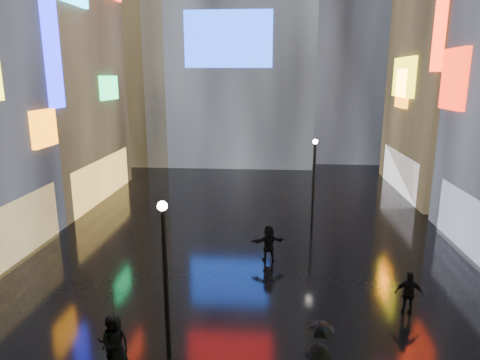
# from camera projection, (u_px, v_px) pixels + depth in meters

# --- Properties ---
(ground) EXTENTS (140.00, 140.00, 0.00)m
(ground) POSITION_uv_depth(u_px,v_px,m) (251.00, 231.00, 24.72)
(ground) COLOR black
(ground) RESTS_ON ground
(building_left_far) EXTENTS (10.28, 12.00, 22.00)m
(building_left_far) POSITION_uv_depth(u_px,v_px,m) (23.00, 42.00, 29.14)
(building_left_far) COLOR black
(building_left_far) RESTS_ON ground
(tower_flank_left) EXTENTS (10.00, 10.00, 26.00)m
(tower_flank_left) POSITION_uv_depth(u_px,v_px,m) (127.00, 34.00, 44.02)
(tower_flank_left) COLOR black
(tower_flank_left) RESTS_ON ground
(lamp_near) EXTENTS (0.30, 0.30, 5.20)m
(lamp_near) POSITION_uv_depth(u_px,v_px,m) (165.00, 272.00, 12.95)
(lamp_near) COLOR black
(lamp_near) RESTS_ON ground
(lamp_far) EXTENTS (0.30, 0.30, 5.20)m
(lamp_far) POSITION_uv_depth(u_px,v_px,m) (314.00, 177.00, 25.20)
(lamp_far) COLOR black
(lamp_far) RESTS_ON ground
(pedestrian_1) EXTENTS (0.94, 0.82, 1.65)m
(pedestrian_1) POSITION_uv_depth(u_px,v_px,m) (110.00, 340.00, 13.16)
(pedestrian_1) COLOR black
(pedestrian_1) RESTS_ON ground
(pedestrian_3) EXTENTS (1.04, 0.55, 1.70)m
(pedestrian_3) POSITION_uv_depth(u_px,v_px,m) (409.00, 293.00, 15.94)
(pedestrian_3) COLOR black
(pedestrian_3) RESTS_ON ground
(pedestrian_4) EXTENTS (0.88, 0.63, 1.68)m
(pedestrian_4) POSITION_uv_depth(u_px,v_px,m) (116.00, 340.00, 13.12)
(pedestrian_4) COLOR black
(pedestrian_4) RESTS_ON ground
(pedestrian_5) EXTENTS (1.72, 0.89, 1.77)m
(pedestrian_5) POSITION_uv_depth(u_px,v_px,m) (269.00, 243.00, 20.66)
(pedestrian_5) COLOR black
(pedestrian_5) RESTS_ON ground
(umbrella_1) EXTENTS (0.84, 0.84, 0.68)m
(umbrella_1) POSITION_uv_depth(u_px,v_px,m) (319.00, 334.00, 11.04)
(umbrella_1) COLOR black
(umbrella_1) RESTS_ON pedestrian_2
(umbrella_2) EXTENTS (1.04, 1.05, 0.81)m
(umbrella_2) POSITION_uv_depth(u_px,v_px,m) (113.00, 303.00, 12.83)
(umbrella_2) COLOR black
(umbrella_2) RESTS_ON pedestrian_4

